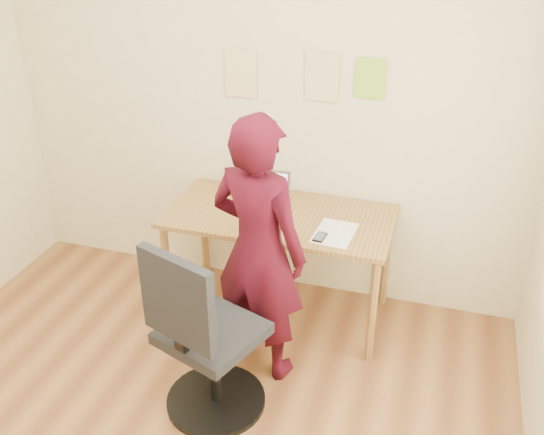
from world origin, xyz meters
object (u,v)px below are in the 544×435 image
(phone, at_px, (320,237))
(office_chair, at_px, (204,345))
(person, at_px, (259,251))
(desk, at_px, (280,227))
(laptop, at_px, (263,200))

(phone, height_order, office_chair, office_chair)
(person, bearing_deg, desk, -71.57)
(desk, distance_m, laptop, 0.19)
(desk, distance_m, person, 0.53)
(laptop, height_order, office_chair, office_chair)
(phone, bearing_deg, laptop, 154.34)
(desk, xyz_separation_m, phone, (0.30, -0.21, 0.09))
(person, bearing_deg, office_chair, 85.80)
(laptop, xyz_separation_m, office_chair, (0.00, -1.02, -0.34))
(office_chair, distance_m, person, 0.58)
(phone, xyz_separation_m, office_chair, (-0.43, -0.75, -0.30))
(desk, relative_size, phone, 11.68)
(desk, xyz_separation_m, laptop, (-0.13, 0.06, 0.14))
(desk, distance_m, phone, 0.38)
(laptop, relative_size, phone, 2.59)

